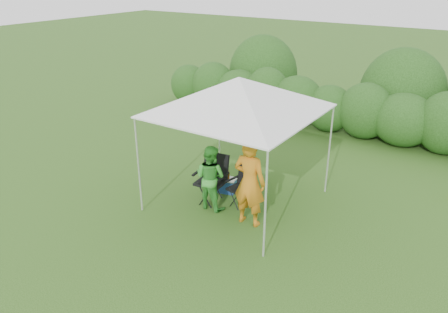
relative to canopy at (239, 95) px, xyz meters
The scene contains 9 objects.
ground 2.51m from the canopy, 90.00° to the right, with size 70.00×70.00×0.00m, color #355D1D.
hedge 5.74m from the canopy, 90.00° to the left, with size 12.69×1.53×1.80m.
canopy is the anchor object (origin of this frame).
chair_right 1.97m from the canopy, 15.92° to the right, with size 0.62×0.58×0.88m.
chair_left 1.93m from the canopy, 151.01° to the right, with size 0.72×0.66×1.08m.
man 1.81m from the canopy, 43.81° to the right, with size 0.68×0.44×1.86m, color orange.
woman 1.86m from the canopy, 120.62° to the right, with size 0.70×0.55×1.44m, color green.
cooler 2.34m from the canopy, 152.37° to the left, with size 0.47×0.39×0.35m.
bottle 2.03m from the canopy, 153.45° to the left, with size 0.07×0.07×0.25m, color #592D0C.
Camera 1 is at (4.55, -6.89, 4.85)m, focal length 35.00 mm.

